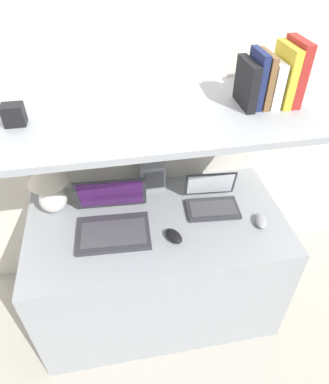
# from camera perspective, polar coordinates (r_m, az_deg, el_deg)

# --- Properties ---
(ground_plane) EXTENTS (12.00, 12.00, 0.00)m
(ground_plane) POSITION_cam_1_polar(r_m,az_deg,el_deg) (2.11, 0.70, -25.43)
(ground_plane) COLOR #B2AD9E
(wall_back) EXTENTS (6.00, 0.05, 2.40)m
(wall_back) POSITION_cam_1_polar(r_m,az_deg,el_deg) (1.77, -3.78, 16.06)
(wall_back) COLOR silver
(wall_back) RESTS_ON ground_plane
(desk) EXTENTS (1.28, 0.69, 0.71)m
(desk) POSITION_cam_1_polar(r_m,az_deg,el_deg) (1.98, -1.14, -12.15)
(desk) COLOR #999EA3
(desk) RESTS_ON ground_plane
(back_riser) EXTENTS (1.28, 0.04, 1.23)m
(back_riser) POSITION_cam_1_polar(r_m,az_deg,el_deg) (2.04, -2.92, 0.42)
(back_riser) COLOR silver
(back_riser) RESTS_ON ground_plane
(shelf) EXTENTS (1.28, 0.62, 0.03)m
(shelf) POSITION_cam_1_polar(r_m,az_deg,el_deg) (1.45, -2.10, 12.55)
(shelf) COLOR #999EA3
(shelf) RESTS_ON back_riser
(table_lamp) EXTENTS (0.20, 0.20, 0.32)m
(table_lamp) POSITION_cam_1_polar(r_m,az_deg,el_deg) (1.74, -18.85, 1.86)
(table_lamp) COLOR white
(table_lamp) RESTS_ON desk
(laptop_large) EXTENTS (0.36, 0.33, 0.23)m
(laptop_large) POSITION_cam_1_polar(r_m,az_deg,el_deg) (1.67, -8.61, -4.67)
(laptop_large) COLOR #333338
(laptop_large) RESTS_ON desk
(laptop_small) EXTENTS (0.28, 0.22, 0.17)m
(laptop_small) POSITION_cam_1_polar(r_m,az_deg,el_deg) (1.78, 7.88, -1.41)
(laptop_small) COLOR #333338
(laptop_small) RESTS_ON desk
(computer_mouse) EXTENTS (0.10, 0.12, 0.04)m
(computer_mouse) POSITION_cam_1_polar(r_m,az_deg,el_deg) (1.62, 1.55, -7.33)
(computer_mouse) COLOR black
(computer_mouse) RESTS_ON desk
(second_mouse) EXTENTS (0.08, 0.11, 0.04)m
(second_mouse) POSITION_cam_1_polar(r_m,az_deg,el_deg) (1.75, 15.76, -4.65)
(second_mouse) COLOR #99999E
(second_mouse) RESTS_ON desk
(router_box) EXTENTS (0.14, 0.07, 0.15)m
(router_box) POSITION_cam_1_polar(r_m,az_deg,el_deg) (1.86, -1.99, 2.58)
(router_box) COLOR gray
(router_box) RESTS_ON desk
(book_red) EXTENTS (0.04, 0.17, 0.26)m
(book_red) POSITION_cam_1_polar(r_m,az_deg,el_deg) (1.58, 20.74, 18.20)
(book_red) COLOR #A82823
(book_red) RESTS_ON shelf
(book_yellow) EXTENTS (0.03, 0.18, 0.24)m
(book_yellow) POSITION_cam_1_polar(r_m,az_deg,el_deg) (1.56, 19.30, 17.94)
(book_yellow) COLOR gold
(book_yellow) RESTS_ON shelf
(book_white) EXTENTS (0.04, 0.15, 0.18)m
(book_white) POSITION_cam_1_polar(r_m,az_deg,el_deg) (1.55, 17.53, 17.04)
(book_white) COLOR silver
(book_white) RESTS_ON shelf
(book_brown) EXTENTS (0.03, 0.16, 0.22)m
(book_brown) POSITION_cam_1_polar(r_m,az_deg,el_deg) (1.53, 16.20, 17.60)
(book_brown) COLOR brown
(book_brown) RESTS_ON shelf
(book_navy) EXTENTS (0.03, 0.14, 0.22)m
(book_navy) POSITION_cam_1_polar(r_m,az_deg,el_deg) (1.51, 15.06, 17.76)
(book_navy) COLOR navy
(book_navy) RESTS_ON shelf
(book_black) EXTENTS (0.04, 0.18, 0.19)m
(book_black) POSITION_cam_1_polar(r_m,az_deg,el_deg) (1.50, 13.51, 17.13)
(book_black) COLOR black
(book_black) RESTS_ON shelf
(shelf_gadget) EXTENTS (0.08, 0.06, 0.08)m
(shelf_gadget) POSITION_cam_1_polar(r_m,az_deg,el_deg) (1.45, -23.82, 11.70)
(shelf_gadget) COLOR black
(shelf_gadget) RESTS_ON shelf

